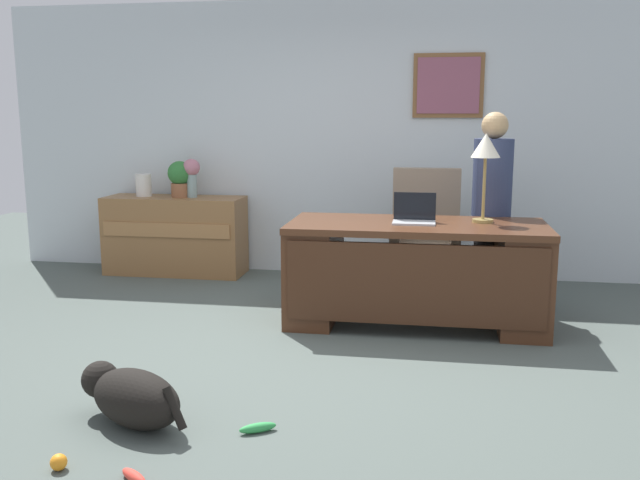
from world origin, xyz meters
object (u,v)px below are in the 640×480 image
(armchair, at_px, (425,240))
(laptop, at_px, (414,215))
(vase_with_flowers, at_px, (192,173))
(dog_toy_ball, at_px, (59,462))
(potted_plant, at_px, (180,177))
(dog_toy_bone, at_px, (134,477))
(desk_lamp, at_px, (486,152))
(vase_empty, at_px, (144,185))
(person_standing, at_px, (491,209))
(dog_lying, at_px, (131,396))
(desk, at_px, (416,270))
(dog_toy_plush, at_px, (258,428))
(credenza, at_px, (175,235))

(armchair, bearing_deg, laptop, -95.06)
(vase_with_flowers, height_order, dog_toy_ball, vase_with_flowers)
(potted_plant, distance_m, dog_toy_bone, 4.20)
(desk_lamp, height_order, potted_plant, desk_lamp)
(potted_plant, xyz_separation_m, dog_toy_ball, (0.85, -3.86, -0.94))
(vase_empty, xyz_separation_m, dog_toy_ball, (1.24, -3.86, -0.86))
(person_standing, xyz_separation_m, laptop, (-0.61, -0.55, 0.01))
(desk_lamp, relative_size, vase_with_flowers, 1.75)
(person_standing, height_order, dog_lying, person_standing)
(dog_toy_ball, bearing_deg, armchair, 65.10)
(desk_lamp, bearing_deg, laptop, -167.95)
(dog_lying, bearing_deg, potted_plant, 106.31)
(person_standing, height_order, laptop, person_standing)
(dog_lying, xyz_separation_m, desk_lamp, (1.90, 2.16, 1.17))
(desk, height_order, dog_toy_plush, desk)
(armchair, distance_m, person_standing, 0.71)
(armchair, height_order, dog_toy_plush, armchair)
(dog_lying, height_order, dog_toy_bone, dog_lying)
(armchair, bearing_deg, potted_plant, 169.73)
(credenza, bearing_deg, dog_lying, -72.59)
(person_standing, height_order, desk_lamp, person_standing)
(dog_lying, xyz_separation_m, dog_toy_plush, (0.67, 0.01, -0.13))
(desk, height_order, desk_lamp, desk_lamp)
(armchair, height_order, laptop, armchair)
(credenza, relative_size, dog_toy_plush, 7.14)
(person_standing, bearing_deg, potted_plant, 165.68)
(vase_with_flowers, distance_m, potted_plant, 0.13)
(desk, height_order, dog_lying, desk)
(dog_toy_bone, bearing_deg, person_standing, 61.02)
(person_standing, height_order, dog_toy_bone, person_standing)
(laptop, relative_size, potted_plant, 0.89)
(desk, bearing_deg, vase_with_flowers, 149.09)
(dog_toy_ball, xyz_separation_m, dog_toy_plush, (0.80, 0.52, -0.01))
(laptop, distance_m, vase_with_flowers, 2.60)
(desk_lamp, bearing_deg, dog_toy_plush, -119.76)
(desk_lamp, bearing_deg, potted_plant, 157.32)
(person_standing, relative_size, vase_empty, 7.18)
(dog_lying, height_order, vase_empty, vase_empty)
(vase_empty, relative_size, dog_toy_plush, 1.15)
(armchair, relative_size, vase_with_flowers, 2.93)
(desk, relative_size, vase_with_flowers, 5.07)
(dog_lying, xyz_separation_m, dog_toy_bone, (0.25, -0.54, -0.13))
(vase_empty, bearing_deg, desk_lamp, -20.22)
(armchair, xyz_separation_m, dog_lying, (-1.46, -2.92, -0.34))
(desk, distance_m, laptop, 0.42)
(credenza, distance_m, armchair, 2.55)
(desk, relative_size, potted_plant, 5.40)
(credenza, distance_m, potted_plant, 0.59)
(credenza, xyz_separation_m, vase_empty, (-0.32, 0.00, 0.50))
(dog_lying, xyz_separation_m, vase_empty, (-1.37, 3.36, 0.74))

